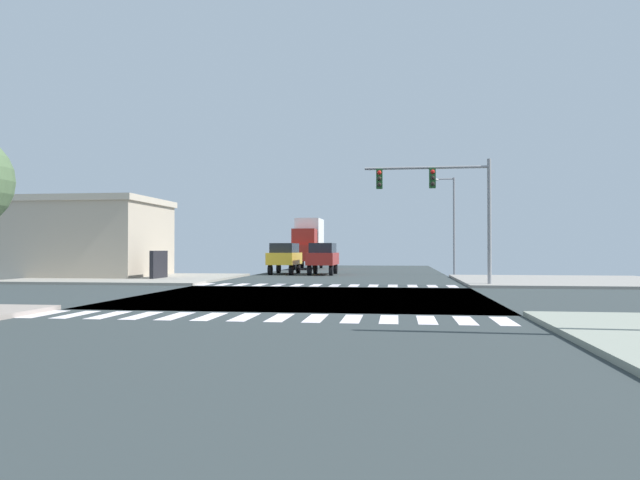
{
  "coord_description": "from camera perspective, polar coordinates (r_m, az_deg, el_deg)",
  "views": [
    {
      "loc": [
        3.47,
        -23.31,
        1.9
      ],
      "look_at": [
        -1.1,
        11.63,
        2.44
      ],
      "focal_mm": 33.11,
      "sensor_mm": 36.0,
      "label": 1
    }
  ],
  "objects": [
    {
      "name": "ground",
      "position": [
        23.65,
        -1.01,
        -5.55
      ],
      "size": [
        90.0,
        90.0,
        0.05
      ],
      "color": "#303838"
    },
    {
      "name": "sidewalk_corner_ne",
      "position": [
        36.62,
        22.57,
        -3.68
      ],
      "size": [
        12.0,
        12.0,
        0.14
      ],
      "color": "gray",
      "rests_on": "ground"
    },
    {
      "name": "sidewalk_corner_nw",
      "position": [
        39.01,
        -17.57,
        -3.53
      ],
      "size": [
        12.0,
        12.0,
        0.14
      ],
      "color": "gray",
      "rests_on": "ground"
    },
    {
      "name": "crosswalk_near",
      "position": [
        16.55,
        -5.63,
        -7.45
      ],
      "size": [
        13.5,
        2.0,
        0.01
      ],
      "color": "white",
      "rests_on": "ground"
    },
    {
      "name": "crosswalk_far",
      "position": [
        30.89,
        0.52,
        -4.4
      ],
      "size": [
        13.5,
        2.0,
        0.01
      ],
      "color": "white",
      "rests_on": "ground"
    },
    {
      "name": "traffic_signal_mast",
      "position": [
        30.93,
        11.51,
        4.5
      ],
      "size": [
        6.41,
        0.55,
        6.49
      ],
      "color": "gray",
      "rests_on": "ground"
    },
    {
      "name": "street_lamp",
      "position": [
        45.0,
        12.49,
        2.3
      ],
      "size": [
        1.78,
        0.32,
        7.23
      ],
      "color": "gray",
      "rests_on": "ground"
    },
    {
      "name": "bank_building",
      "position": [
        43.58,
        -24.73,
        0.16
      ],
      "size": [
        16.52,
        7.66,
        5.25
      ],
      "color": "#B6A690",
      "rests_on": "ground"
    },
    {
      "name": "suv_crossing_2",
      "position": [
        44.86,
        -3.43,
        -1.53
      ],
      "size": [
        1.96,
        4.6,
        2.34
      ],
      "rotation": [
        0.0,
        0.0,
        3.14
      ],
      "color": "black",
      "rests_on": "ground"
    },
    {
      "name": "box_truck_queued_1",
      "position": [
        56.73,
        -1.14,
        -0.21
      ],
      "size": [
        2.4,
        7.2,
        4.85
      ],
      "rotation": [
        0.0,
        0.0,
        3.14
      ],
      "color": "black",
      "rests_on": "ground"
    },
    {
      "name": "suv_leading_3",
      "position": [
        43.84,
        0.28,
        -1.54
      ],
      "size": [
        1.96,
        4.6,
        2.34
      ],
      "rotation": [
        0.0,
        0.0,
        3.14
      ],
      "color": "black",
      "rests_on": "ground"
    }
  ]
}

